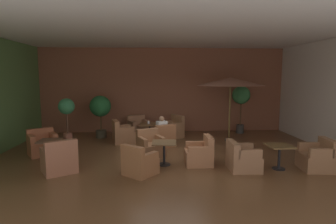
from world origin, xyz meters
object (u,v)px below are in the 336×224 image
at_px(cafe_table_front_right, 279,151).
at_px(potted_tree_left_corner, 67,112).
at_px(armchair_front_left_east, 138,128).
at_px(patio_umbrella_tall_red, 230,82).
at_px(armchair_front_left_north, 173,129).
at_px(armchair_rear_right_north, 139,163).
at_px(armchair_front_right_north, 317,158).
at_px(potted_tree_mid_right, 100,108).
at_px(armchair_front_left_south, 122,134).
at_px(potted_tree_mid_left, 241,98).
at_px(armchair_rear_right_east, 200,154).
at_px(patron_blue_shirt, 162,126).
at_px(armchair_front_left_west, 162,138).
at_px(cafe_table_front_left, 150,127).
at_px(armchair_mid_center_east, 59,160).
at_px(cafe_table_mid_center, 50,146).
at_px(armchair_rear_right_south, 150,146).
at_px(cafe_table_rear_right, 164,147).
at_px(iced_drink_cup, 148,122).
at_px(armchair_front_right_east, 242,159).
at_px(armchair_mid_center_north, 42,145).

distance_m(cafe_table_front_right, potted_tree_left_corner, 7.37).
relative_size(armchair_front_left_east, patio_umbrella_tall_red, 0.40).
distance_m(armchair_front_left_north, armchair_rear_right_north, 4.54).
bearing_deg(armchair_front_right_north, potted_tree_mid_right, 146.36).
relative_size(armchair_front_left_south, potted_tree_mid_left, 0.45).
distance_m(armchair_rear_right_north, armchair_rear_right_east, 1.86).
height_order(armchair_front_left_east, patron_blue_shirt, patron_blue_shirt).
relative_size(armchair_front_left_west, armchair_rear_right_east, 1.23).
bearing_deg(patron_blue_shirt, potted_tree_mid_left, 30.91).
relative_size(cafe_table_front_left, patio_umbrella_tall_red, 0.32).
height_order(armchair_mid_center_east, patio_umbrella_tall_red, patio_umbrella_tall_red).
bearing_deg(cafe_table_mid_center, armchair_rear_right_south, 10.25).
height_order(cafe_table_front_right, cafe_table_rear_right, same).
height_order(armchair_rear_right_east, iced_drink_cup, armchair_rear_right_east).
bearing_deg(iced_drink_cup, potted_tree_mid_right, 161.65).
distance_m(armchair_rear_right_south, potted_tree_mid_left, 5.35).
relative_size(cafe_table_mid_center, potted_tree_mid_right, 0.38).
height_order(cafe_table_mid_center, potted_tree_left_corner, potted_tree_left_corner).
bearing_deg(armchair_rear_right_east, armchair_front_left_east, 115.74).
height_order(armchair_front_left_north, armchair_rear_right_east, armchair_front_left_north).
distance_m(armchair_front_right_north, cafe_table_rear_right, 4.18).
height_order(cafe_table_mid_center, iced_drink_cup, iced_drink_cup).
bearing_deg(armchair_front_right_east, cafe_table_front_right, -0.52).
relative_size(armchair_rear_right_north, armchair_rear_right_south, 0.98).
relative_size(cafe_table_front_left, armchair_rear_right_east, 1.00).
xyz_separation_m(cafe_table_rear_right, patron_blue_shirt, (0.01, 2.14, 0.21)).
bearing_deg(armchair_front_right_north, iced_drink_cup, 141.05).
distance_m(cafe_table_front_right, armchair_front_right_east, 1.04).
relative_size(potted_tree_mid_right, patron_blue_shirt, 2.60).
distance_m(armchair_front_right_north, armchair_mid_center_north, 8.25).
bearing_deg(cafe_table_mid_center, armchair_rear_right_east, -5.64).
bearing_deg(cafe_table_rear_right, cafe_table_front_left, 97.94).
distance_m(armchair_front_right_east, iced_drink_cup, 4.45).
xyz_separation_m(armchair_rear_right_south, potted_tree_left_corner, (-3.09, 1.72, 0.90)).
height_order(armchair_mid_center_east, iced_drink_cup, armchair_mid_center_east).
distance_m(cafe_table_rear_right, armchair_rear_right_east, 1.05).
height_order(cafe_table_rear_right, armchair_rear_right_south, armchair_rear_right_south).
bearing_deg(armchair_front_right_east, patio_umbrella_tall_red, 80.18).
distance_m(armchair_front_left_west, potted_tree_mid_right, 3.08).
bearing_deg(armchair_front_left_south, patron_blue_shirt, -23.04).
distance_m(armchair_front_right_east, cafe_table_mid_center, 5.50).
distance_m(armchair_mid_center_north, potted_tree_left_corner, 1.68).
xyz_separation_m(armchair_front_left_west, cafe_table_mid_center, (-3.35, -1.68, 0.17)).
relative_size(cafe_table_mid_center, potted_tree_mid_left, 0.32).
height_order(armchair_front_left_west, patron_blue_shirt, patron_blue_shirt).
relative_size(armchair_front_left_north, cafe_table_mid_center, 1.57).
relative_size(cafe_table_rear_right, iced_drink_cup, 6.52).
distance_m(armchair_front_left_east, armchair_front_left_west, 2.16).
distance_m(armchair_front_right_east, patio_umbrella_tall_red, 3.97).
bearing_deg(cafe_table_mid_center, iced_drink_cup, 42.86).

